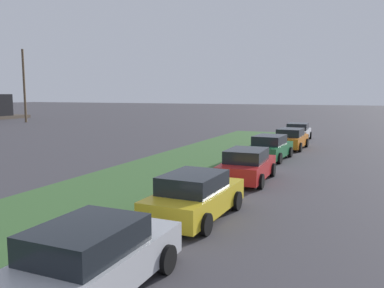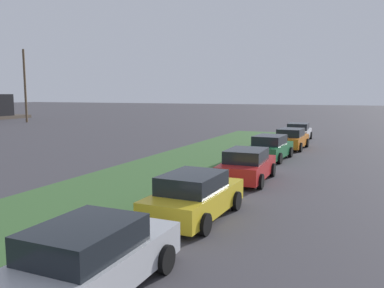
{
  "view_description": "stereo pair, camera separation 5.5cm",
  "coord_description": "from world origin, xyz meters",
  "px_view_note": "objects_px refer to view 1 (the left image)",
  "views": [
    {
      "loc": [
        0.6,
        -0.79,
        3.91
      ],
      "look_at": [
        19.52,
        7.46,
        1.3
      ],
      "focal_mm": 37.01,
      "sensor_mm": 36.0,
      "label": 1
    },
    {
      "loc": [
        0.62,
        -0.84,
        3.91
      ],
      "look_at": [
        19.52,
        7.46,
        1.3
      ],
      "focal_mm": 37.01,
      "sensor_mm": 36.0,
      "label": 2
    }
  ],
  "objects_px": {
    "parked_car_orange": "(291,139)",
    "parked_car_white": "(298,132)",
    "parked_car_silver": "(92,259)",
    "distant_utility_pole": "(24,86)",
    "parked_car_yellow": "(195,196)",
    "parked_car_red": "(247,165)",
    "parked_car_green": "(270,148)"
  },
  "relations": [
    {
      "from": "parked_car_silver",
      "to": "parked_car_white",
      "type": "relative_size",
      "value": 0.99
    },
    {
      "from": "parked_car_green",
      "to": "parked_car_white",
      "type": "distance_m",
      "value": 10.84
    },
    {
      "from": "parked_car_green",
      "to": "parked_car_white",
      "type": "relative_size",
      "value": 1.0
    },
    {
      "from": "parked_car_silver",
      "to": "distant_utility_pole",
      "type": "relative_size",
      "value": 0.43
    },
    {
      "from": "parked_car_orange",
      "to": "parked_car_white",
      "type": "relative_size",
      "value": 1.0
    },
    {
      "from": "parked_car_red",
      "to": "parked_car_orange",
      "type": "bearing_deg",
      "value": -1.66
    },
    {
      "from": "parked_car_yellow",
      "to": "parked_car_red",
      "type": "bearing_deg",
      "value": 1.2
    },
    {
      "from": "parked_car_silver",
      "to": "parked_car_orange",
      "type": "height_order",
      "value": "same"
    },
    {
      "from": "parked_car_green",
      "to": "parked_car_white",
      "type": "xyz_separation_m",
      "value": [
        10.84,
        0.01,
        0.0
      ]
    },
    {
      "from": "parked_car_yellow",
      "to": "parked_car_white",
      "type": "relative_size",
      "value": 1.0
    },
    {
      "from": "parked_car_yellow",
      "to": "parked_car_silver",
      "type": "bearing_deg",
      "value": -178.07
    },
    {
      "from": "parked_car_yellow",
      "to": "parked_car_white",
      "type": "distance_m",
      "value": 23.09
    },
    {
      "from": "parked_car_silver",
      "to": "parked_car_green",
      "type": "height_order",
      "value": "same"
    },
    {
      "from": "parked_car_white",
      "to": "distant_utility_pole",
      "type": "height_order",
      "value": "distant_utility_pole"
    },
    {
      "from": "parked_car_silver",
      "to": "parked_car_red",
      "type": "relative_size",
      "value": 0.99
    },
    {
      "from": "parked_car_green",
      "to": "parked_car_orange",
      "type": "bearing_deg",
      "value": -0.77
    },
    {
      "from": "parked_car_green",
      "to": "parked_car_red",
      "type": "bearing_deg",
      "value": -173.93
    },
    {
      "from": "parked_car_red",
      "to": "parked_car_green",
      "type": "xyz_separation_m",
      "value": [
        6.33,
        0.36,
        0.0
      ]
    },
    {
      "from": "parked_car_orange",
      "to": "distant_utility_pole",
      "type": "bearing_deg",
      "value": 73.7
    },
    {
      "from": "parked_car_green",
      "to": "parked_car_silver",
      "type": "bearing_deg",
      "value": -175.92
    },
    {
      "from": "parked_car_silver",
      "to": "parked_car_orange",
      "type": "xyz_separation_m",
      "value": [
        22.72,
        0.04,
        0.0
      ]
    },
    {
      "from": "parked_car_red",
      "to": "parked_car_silver",
      "type": "bearing_deg",
      "value": 178.32
    },
    {
      "from": "parked_car_red",
      "to": "parked_car_orange",
      "type": "xyz_separation_m",
      "value": [
        11.56,
        0.03,
        0.0
      ]
    },
    {
      "from": "parked_car_yellow",
      "to": "parked_car_red",
      "type": "relative_size",
      "value": 1.0
    },
    {
      "from": "parked_car_red",
      "to": "parked_car_white",
      "type": "relative_size",
      "value": 1.0
    },
    {
      "from": "parked_car_silver",
      "to": "parked_car_white",
      "type": "height_order",
      "value": "same"
    },
    {
      "from": "parked_car_silver",
      "to": "distant_utility_pole",
      "type": "distance_m",
      "value": 52.26
    },
    {
      "from": "parked_car_yellow",
      "to": "parked_car_white",
      "type": "height_order",
      "value": "same"
    },
    {
      "from": "parked_car_orange",
      "to": "distant_utility_pole",
      "type": "height_order",
      "value": "distant_utility_pole"
    },
    {
      "from": "parked_car_yellow",
      "to": "distant_utility_pole",
      "type": "relative_size",
      "value": 0.43
    },
    {
      "from": "parked_car_orange",
      "to": "parked_car_white",
      "type": "distance_m",
      "value": 5.62
    },
    {
      "from": "parked_car_silver",
      "to": "parked_car_orange",
      "type": "distance_m",
      "value": 22.72
    }
  ]
}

